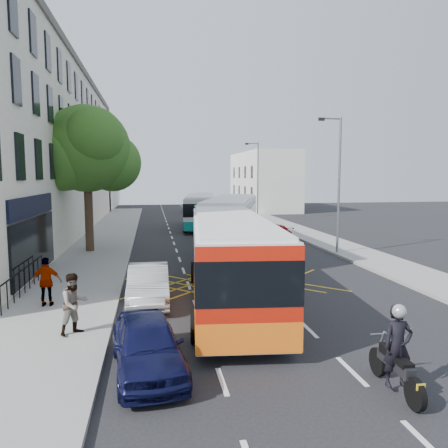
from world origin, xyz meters
name	(u,v)px	position (x,y,z in m)	size (l,w,h in m)	color
ground	(308,329)	(0.00, 0.00, 0.00)	(120.00, 120.00, 0.00)	black
pavement_left	(90,252)	(-8.50, 15.00, 0.07)	(5.00, 70.00, 0.15)	gray
pavement_right	(335,245)	(7.50, 15.00, 0.07)	(3.00, 70.00, 0.15)	gray
terrace_main	(32,150)	(-14.00, 24.49, 6.76)	(8.30, 45.00, 13.50)	beige
terrace_far	(87,174)	(-14.00, 55.00, 5.00)	(8.00, 20.00, 10.00)	silver
building_right	(263,181)	(11.00, 48.00, 4.00)	(6.00, 18.00, 8.00)	silver
street_tree	(86,150)	(-8.51, 14.97, 6.29)	(6.30, 5.70, 8.80)	#382619
lamp_near	(338,178)	(6.20, 12.00, 4.62)	(1.45, 0.15, 8.00)	slate
lamp_far	(257,177)	(6.20, 32.00, 4.62)	(1.45, 0.15, 8.00)	slate
railings	(24,279)	(-9.70, 5.30, 0.72)	(0.08, 5.60, 1.14)	black
bus_near	(230,258)	(-1.90, 3.19, 1.71)	(3.73, 11.72, 3.24)	silver
bus_mid	(231,222)	(0.40, 15.30, 1.75)	(5.92, 12.11, 3.32)	silver
bus_far	(200,210)	(-0.33, 27.03, 1.59)	(3.88, 10.98, 3.02)	silver
motorbike	(397,351)	(0.49, -4.11, 0.93)	(0.67, 2.24, 1.99)	black
parked_car_blue	(147,345)	(-4.90, -2.18, 0.68)	(1.60, 3.97, 1.35)	#0D0F35
parked_car_silver	(148,284)	(-4.90, 3.72, 0.70)	(1.48, 4.24, 1.40)	#989B9F
red_hatchback	(274,232)	(4.22, 18.46, 0.58)	(1.64, 4.03, 1.17)	#A00608
distant_car_grey	(193,207)	(0.59, 43.92, 0.65)	(2.17, 4.70, 1.31)	#43464B
distant_car_dark	(215,207)	(3.51, 44.17, 0.59)	(1.25, 3.58, 1.18)	black
pedestrian_near	(74,304)	(-7.00, 0.35, 1.05)	(0.87, 0.68, 1.80)	gray
pedestrian_far	(47,282)	(-8.43, 3.38, 1.02)	(1.02, 0.42, 1.74)	gray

